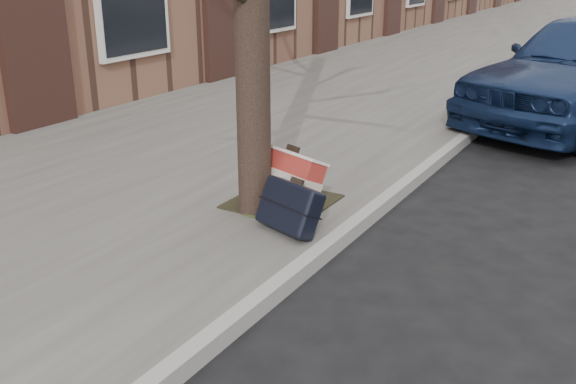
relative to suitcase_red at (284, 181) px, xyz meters
The scene contains 5 objects.
ground 2.19m from the suitcase_red, 28.75° to the right, with size 120.00×120.00×0.00m, color black.
near_sidewalk 14.09m from the suitcase_red, 97.40° to the left, with size 5.00×70.00×0.12m, color slate.
dirt_patch 0.34m from the suitcase_red, 124.52° to the left, with size 0.85×0.85×0.01m, color black.
suitcase_red is the anchor object (origin of this frame).
suitcase_navy 0.46m from the suitcase_red, 52.71° to the right, with size 0.56×0.18×0.40m, color black.
Camera 1 is at (0.82, -3.44, 2.23)m, focal length 40.00 mm.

